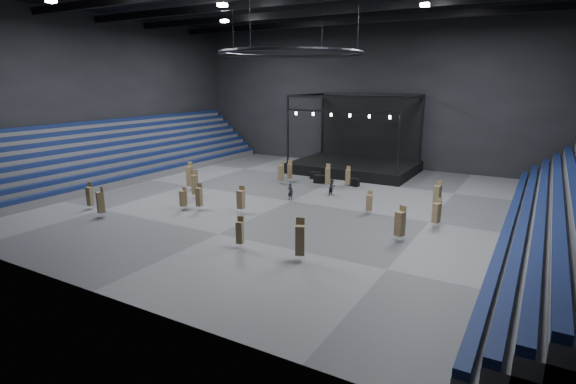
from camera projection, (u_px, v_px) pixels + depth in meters
The scene contains 32 objects.
floor at pixel (291, 201), 41.18m from camera, with size 50.00×50.00×0.00m, color #555457.
wall_back at pixel (373, 95), 56.65m from camera, with size 50.00×0.20×18.00m, color black.
wall_front at pixel (73, 119), 21.35m from camera, with size 50.00×0.20×18.00m, color black.
wall_left at pixel (100, 96), 51.13m from camera, with size 0.20×42.00×18.00m, color black.
bleachers_left at pixel (118, 161), 51.89m from camera, with size 7.20×40.00×6.40m.
stage at pixel (357, 159), 54.47m from camera, with size 14.00×10.00×9.20m.
truss_ring at pixel (291, 53), 38.03m from camera, with size 12.30×12.30×5.15m.
roof_girders at pixel (291, 0), 37.02m from camera, with size 49.00×30.35×0.70m.
floodlights at pixel (265, 1), 33.80m from camera, with size 28.60×16.60×0.25m.
flight_case_left at pixel (316, 175), 50.32m from camera, with size 1.20×0.60×0.80m, color black.
flight_case_mid at pixel (320, 179), 48.30m from camera, with size 1.32×0.66×0.88m, color black.
flight_case_right at pixel (353, 182), 46.94m from camera, with size 1.23×0.62×0.82m, color black.
chair_stack_0 at pixel (101, 202), 36.00m from camera, with size 0.65×0.65×2.52m.
chair_stack_1 at pixel (183, 198), 38.11m from camera, with size 0.53×0.53×2.00m.
chair_stack_2 at pixel (241, 199), 37.08m from camera, with size 0.57×0.57×2.33m.
chair_stack_3 at pixel (437, 196), 37.51m from camera, with size 0.62×0.62×2.70m.
chair_stack_4 at pixel (400, 223), 30.48m from camera, with size 0.71×0.71×2.54m.
chair_stack_5 at pixel (240, 232), 29.37m from camera, with size 0.52×0.52×2.17m.
chair_stack_6 at pixel (348, 177), 45.97m from camera, with size 0.46×0.46×2.27m.
chair_stack_7 at pixel (190, 176), 44.97m from camera, with size 0.61×0.61×2.89m.
chair_stack_8 at pixel (290, 171), 48.80m from camera, with size 0.58×0.58×2.35m.
chair_stack_9 at pixel (199, 196), 38.04m from camera, with size 0.51×0.51×2.34m.
chair_stack_10 at pixel (281, 172), 47.83m from camera, with size 0.59×0.59×2.39m.
chair_stack_11 at pixel (300, 239), 27.12m from camera, with size 0.73×0.73×2.76m.
chair_stack_12 at pixel (195, 184), 41.89m from camera, with size 0.55×0.55×2.67m.
chair_stack_13 at pixel (328, 175), 46.12m from camera, with size 0.60×0.60×2.47m.
chair_stack_14 at pixel (369, 202), 36.81m from camera, with size 0.50×0.50×1.99m.
chair_stack_15 at pixel (437, 212), 33.48m from camera, with size 0.62×0.62×2.26m.
chair_stack_16 at pixel (90, 196), 38.27m from camera, with size 0.49×0.49×2.37m.
chair_stack_17 at pixel (184, 197), 38.43m from camera, with size 0.47×0.47×1.91m.
man_center at pixel (290, 191), 41.45m from camera, with size 0.58×0.38×1.59m, color black.
crew_member at pixel (332, 187), 42.98m from camera, with size 0.78×0.61×1.61m, color black.
Camera 1 is at (19.68, -34.54, 10.77)m, focal length 28.00 mm.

